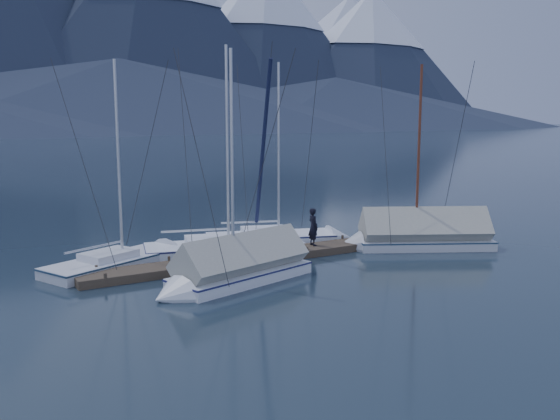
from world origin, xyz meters
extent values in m
plane|color=black|center=(0.00, 0.00, 0.00)|extent=(1000.00, 1000.00, 0.00)
cone|color=#475675|center=(40.00, 430.00, 70.00)|extent=(330.00, 330.00, 140.00)
cone|color=#475675|center=(180.00, 445.00, 62.50)|extent=(308.00, 308.00, 125.00)
cone|color=silver|center=(180.00, 445.00, 99.25)|extent=(133.24, 133.24, 52.50)
cone|color=#475675|center=(320.00, 425.00, 57.50)|extent=(286.00, 286.00, 115.00)
cone|color=silver|center=(320.00, 425.00, 91.35)|extent=(123.72, 123.72, 48.30)
cone|color=#192133|center=(90.00, 290.00, 55.00)|extent=(190.00, 190.00, 110.00)
cone|color=#192133|center=(165.00, 300.00, 50.00)|extent=(182.40, 182.40, 100.00)
cone|color=#192133|center=(240.00, 295.00, 44.00)|extent=(197.60, 197.60, 88.00)
cone|color=silver|center=(240.00, 295.00, 70.02)|extent=(85.48, 85.48, 36.96)
cone|color=#192133|center=(60.00, 245.00, 16.00)|extent=(390.00, 390.00, 32.00)
cone|color=#192133|center=(180.00, 250.00, 14.00)|extent=(364.00, 364.00, 28.00)
cube|color=#382D23|center=(0.00, 2.00, 0.17)|extent=(18.00, 1.50, 0.34)
cube|color=black|center=(-6.00, 2.00, -0.05)|extent=(3.00, 1.30, 0.30)
cube|color=black|center=(0.00, 2.00, -0.05)|extent=(3.00, 1.30, 0.30)
cube|color=black|center=(6.00, 2.00, -0.05)|extent=(3.00, 1.30, 0.30)
cylinder|color=#382D23|center=(-8.00, 2.70, 0.35)|extent=(0.12, 0.12, 0.35)
cylinder|color=#382D23|center=(-8.00, 1.30, 0.35)|extent=(0.12, 0.12, 0.35)
cylinder|color=#382D23|center=(-5.00, 2.70, 0.35)|extent=(0.12, 0.12, 0.35)
cylinder|color=#382D23|center=(-5.00, 1.30, 0.35)|extent=(0.12, 0.12, 0.35)
cylinder|color=#382D23|center=(-2.00, 2.70, 0.35)|extent=(0.12, 0.12, 0.35)
cylinder|color=#382D23|center=(-2.00, 1.30, 0.35)|extent=(0.12, 0.12, 0.35)
cylinder|color=#382D23|center=(1.00, 2.70, 0.35)|extent=(0.12, 0.12, 0.35)
cylinder|color=#382D23|center=(1.00, 1.30, 0.35)|extent=(0.12, 0.12, 0.35)
cylinder|color=#382D23|center=(4.00, 2.70, 0.35)|extent=(0.12, 0.12, 0.35)
cylinder|color=#382D23|center=(4.00, 1.30, 0.35)|extent=(0.12, 0.12, 0.35)
cylinder|color=#382D23|center=(7.00, 2.70, 0.35)|extent=(0.12, 0.12, 0.35)
cylinder|color=#382D23|center=(7.00, 1.30, 0.35)|extent=(0.12, 0.12, 0.35)
cube|color=silver|center=(-6.93, 4.00, 0.12)|extent=(6.44, 4.42, 0.68)
cube|color=silver|center=(-6.93, 4.00, -0.18)|extent=(5.22, 3.20, 0.31)
cube|color=#19324B|center=(-6.93, 4.00, 0.41)|extent=(6.51, 4.46, 0.06)
cone|color=silver|center=(-3.72, 5.47, 0.12)|extent=(1.84, 2.26, 1.97)
cube|color=silver|center=(-7.21, 3.87, 0.61)|extent=(2.55, 2.20, 0.31)
cylinder|color=#B2B7BF|center=(-6.56, 4.17, 4.56)|extent=(0.12, 0.12, 8.20)
cylinder|color=#B2B7BF|center=(-7.86, 3.57, 1.08)|extent=(2.55, 1.23, 0.09)
cylinder|color=#26262B|center=(-5.16, 4.81, 4.56)|extent=(1.31, 2.83, 8.20)
cube|color=white|center=(-2.06, 4.10, 0.13)|extent=(7.09, 3.88, 0.74)
cube|color=white|center=(-2.06, 4.10, -0.20)|extent=(5.86, 2.65, 0.34)
cube|color=#181B4A|center=(-2.06, 4.10, 0.45)|extent=(7.16, 3.92, 0.07)
cone|color=white|center=(1.69, 3.12, 0.13)|extent=(1.74, 2.40, 2.16)
cube|color=white|center=(-2.39, 4.18, 0.67)|extent=(2.68, 2.12, 0.34)
cylinder|color=#B2B7BF|center=(-1.62, 3.99, 5.00)|extent=(0.13, 0.13, 8.99)
cylinder|color=#B2B7BF|center=(-3.15, 4.38, 1.18)|extent=(2.96, 0.87, 0.10)
cylinder|color=#26262B|center=(0.01, 3.56, 5.00)|extent=(0.89, 3.29, 9.00)
cube|color=white|center=(1.21, 5.05, 0.13)|extent=(6.70, 4.06, 0.70)
cube|color=white|center=(1.21, 5.05, -0.19)|extent=(5.49, 2.85, 0.32)
cube|color=#1A1F4E|center=(1.21, 5.05, 0.42)|extent=(6.77, 4.10, 0.06)
cone|color=white|center=(4.67, 3.87, 0.13)|extent=(1.76, 2.30, 2.03)
cube|color=white|center=(0.91, 5.15, 0.64)|extent=(2.59, 2.12, 0.32)
cylinder|color=#B2B7BF|center=(1.61, 4.91, 4.72)|extent=(0.13, 0.13, 8.48)
cylinder|color=#B2B7BF|center=(0.21, 5.39, 1.11)|extent=(2.74, 1.01, 0.10)
cylinder|color=#26262B|center=(3.12, 4.40, 4.72)|extent=(1.06, 3.04, 8.49)
cube|color=silver|center=(7.18, 0.33, 0.12)|extent=(6.75, 4.95, 0.68)
cube|color=silver|center=(7.18, 0.33, -0.19)|extent=(5.43, 3.60, 0.31)
cube|color=navy|center=(7.18, 0.33, 0.41)|extent=(6.82, 5.00, 0.06)
cone|color=silver|center=(3.90, 2.00, 0.12)|extent=(2.01, 2.47, 2.19)
cylinder|color=#592819|center=(6.81, 0.52, 4.61)|extent=(0.12, 0.12, 8.29)
cylinder|color=#592819|center=(8.10, -0.14, 1.09)|extent=(2.62, 1.40, 0.09)
cylinder|color=#26262B|center=(5.38, 1.25, 4.61)|extent=(1.49, 2.89, 8.29)
cube|color=gray|center=(7.18, 0.33, 0.88)|extent=(6.49, 4.84, 2.32)
cube|color=white|center=(-3.25, -0.61, 0.12)|extent=(6.16, 3.54, 0.69)
cube|color=white|center=(-3.25, -0.61, -0.19)|extent=(5.07, 2.41, 0.31)
cube|color=navy|center=(-3.25, -0.61, 0.42)|extent=(6.22, 3.57, 0.06)
cone|color=white|center=(-6.50, -1.50, 0.12)|extent=(1.63, 2.22, 1.99)
cylinder|color=#B2B7BF|center=(-3.65, -0.72, 4.62)|extent=(0.12, 0.12, 8.31)
cylinder|color=#B2B7BF|center=(-2.25, -0.33, 1.09)|extent=(2.55, 0.78, 0.09)
cylinder|color=#26262B|center=(-5.05, -1.10, 4.62)|extent=(0.80, 2.83, 8.32)
cube|color=#9A9B91|center=(-3.25, -0.61, 0.88)|extent=(5.89, 3.50, 2.12)
imported|color=black|center=(1.91, 2.18, 1.23)|extent=(0.47, 0.67, 1.77)
camera|label=1|loc=(-13.18, -20.61, 6.30)|focal=38.00mm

